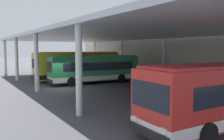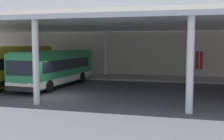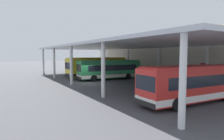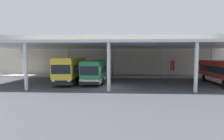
{
  "view_description": "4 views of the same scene",
  "coord_description": "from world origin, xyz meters",
  "views": [
    {
      "loc": [
        21.63,
        -8.14,
        3.87
      ],
      "look_at": [
        3.11,
        3.71,
        1.93
      ],
      "focal_mm": 37.45,
      "sensor_mm": 36.0,
      "label": 1
    },
    {
      "loc": [
        8.83,
        -17.92,
        3.79
      ],
      "look_at": [
        3.34,
        3.59,
        1.68
      ],
      "focal_mm": 44.3,
      "sensor_mm": 36.0,
      "label": 2
    },
    {
      "loc": [
        25.66,
        -11.21,
        4.11
      ],
      "look_at": [
        -0.84,
        4.42,
        1.66
      ],
      "focal_mm": 31.36,
      "sensor_mm": 36.0,
      "label": 3
    },
    {
      "loc": [
        1.45,
        -21.9,
        3.82
      ],
      "look_at": [
        -0.05,
        4.81,
        1.75
      ],
      "focal_mm": 28.9,
      "sensor_mm": 36.0,
      "label": 4
    }
  ],
  "objects": [
    {
      "name": "station_building_facade",
      "position": [
        0.0,
        15.0,
        4.06
      ],
      "size": [
        48.0,
        1.6,
        8.12
      ],
      "primitive_type": "cube",
      "color": "beige",
      "rests_on": "ground"
    },
    {
      "name": "bus_second_bay",
      "position": [
        -2.14,
        4.69,
        1.66
      ],
      "size": [
        3.26,
        10.68,
        3.17
      ],
      "color": "#28844C",
      "rests_on": "ground"
    },
    {
      "name": "bench_waiting",
      "position": [
        -6.84,
        11.82,
        0.66
      ],
      "size": [
        1.8,
        0.45,
        0.92
      ],
      "color": "#4C515B",
      "rests_on": "platform_kerb"
    },
    {
      "name": "platform_kerb",
      "position": [
        0.0,
        11.75,
        0.09
      ],
      "size": [
        42.0,
        4.5,
        0.18
      ],
      "primitive_type": "cube",
      "color": "#A39E93",
      "rests_on": "ground"
    },
    {
      "name": "banner_sign",
      "position": [
        10.47,
        10.94,
        1.98
      ],
      "size": [
        0.7,
        0.12,
        3.2
      ],
      "color": "#B2B2B7",
      "rests_on": "platform_kerb"
    },
    {
      "name": "bus_nearest_bay",
      "position": [
        -6.1,
        4.41,
        1.84
      ],
      "size": [
        3.22,
        11.46,
        3.57
      ],
      "color": "yellow",
      "rests_on": "ground"
    },
    {
      "name": "canopy_shelter",
      "position": [
        0.0,
        5.5,
        5.29
      ],
      "size": [
        40.0,
        17.0,
        5.55
      ],
      "color": "silver",
      "rests_on": "ground"
    },
    {
      "name": "bus_middle_bay",
      "position": [
        15.02,
        3.17,
        1.66
      ],
      "size": [
        3.06,
        10.64,
        3.17
      ],
      "color": "red",
      "rests_on": "ground"
    },
    {
      "name": "trash_bin",
      "position": [
        -9.89,
        11.64,
        0.68
      ],
      "size": [
        0.52,
        0.52,
        0.98
      ],
      "color": "#33383D",
      "rests_on": "platform_kerb"
    },
    {
      "name": "ground_plane",
      "position": [
        0.0,
        0.0,
        0.0
      ],
      "size": [
        200.0,
        200.0,
        0.0
      ],
      "primitive_type": "plane",
      "color": "#47474C"
    }
  ]
}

